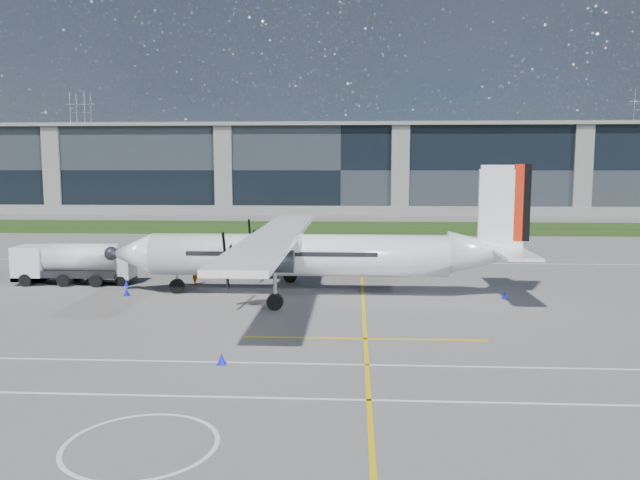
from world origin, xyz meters
The scene contains 16 objects.
ground centered at (0.00, 40.00, 0.00)m, with size 400.00×400.00×0.00m, color #565452.
grass_strip centered at (0.00, 48.00, 0.02)m, with size 400.00×18.00×0.04m, color #1D3B10.
terminal_building centered at (0.00, 80.00, 7.50)m, with size 120.00×20.00×15.00m, color black.
tree_line centered at (0.00, 140.00, 3.00)m, with size 400.00×6.00×6.00m, color black.
pylon_west centered at (-80.00, 150.00, 15.00)m, with size 9.00×4.60×30.00m, color gray, non-canonical shape.
yellow_taxiway_centerline centered at (3.00, 10.00, 0.01)m, with size 0.20×70.00×0.01m, color yellow.
white_lane_line centered at (0.00, -14.00, 0.01)m, with size 90.00×0.15×0.01m, color white.
turboprop_aircraft centered at (-0.16, 4.17, 4.25)m, with size 27.29×28.30×8.49m, color white, non-canonical shape.
fuel_tanker_truck centered at (-18.48, 7.02, 1.45)m, with size 7.75×2.52×2.91m, color silver, non-canonical shape.
baggage_tug centered at (-14.94, 7.33, 1.02)m, with size 3.41×2.04×2.04m, color silver, non-canonical shape.
ground_crew_person centered at (-8.81, 7.27, 0.96)m, with size 0.78×0.56×1.92m, color #F25907.
safety_cone_nose_port centered at (-12.33, 3.29, 0.25)m, with size 0.36×0.36×0.50m, color #0D16DF.
safety_cone_nose_stbd centered at (-13.52, 6.41, 0.25)m, with size 0.36×0.36×0.50m, color #0D16DF.
safety_cone_tail centered at (11.99, 3.63, 0.25)m, with size 0.36×0.36×0.50m, color #0D16DF.
safety_cone_stbdwing centered at (-3.37, 18.80, 0.25)m, with size 0.36×0.36×0.50m, color #0D16DF.
safety_cone_portwing centered at (-3.18, -10.24, 0.25)m, with size 0.36×0.36×0.50m, color #0D16DF.
Camera 1 is at (2.45, -35.70, 8.46)m, focal length 35.00 mm.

